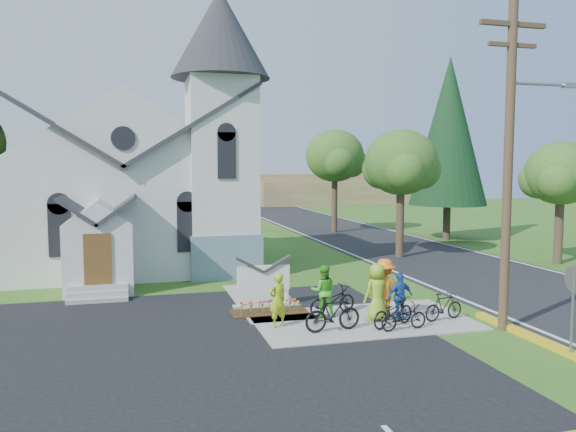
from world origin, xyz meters
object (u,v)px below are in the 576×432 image
object	(u,v)px
stop_sign	(574,292)
bike_4	(404,317)
cyclist_0	(278,300)
church_sign	(263,279)
bike_1	(333,314)
bike_3	(444,307)
cyclist_4	(377,292)
cyclist_3	(384,289)
cyclist_1	(323,291)
bike_2	(393,312)
utility_pole	(510,154)
cyclist_2	(400,296)
bike_0	(332,300)

from	to	relation	value
stop_sign	bike_4	xyz separation A→B (m)	(-3.17, 3.33, -1.32)
stop_sign	bike_4	distance (m)	4.79
cyclist_0	church_sign	bearing A→B (deg)	-115.03
bike_1	bike_3	distance (m)	3.89
cyclist_4	church_sign	bearing A→B (deg)	-55.54
stop_sign	cyclist_3	world-z (taller)	stop_sign
cyclist_1	bike_1	world-z (taller)	cyclist_1
bike_2	cyclist_4	world-z (taller)	cyclist_4
utility_pole	cyclist_3	distance (m)	5.72
cyclist_2	cyclist_3	distance (m)	0.56
cyclist_2	bike_2	size ratio (longest dim) A/B	0.90
utility_pole	bike_4	xyz separation A→B (m)	(-3.10, 0.63, -4.95)
cyclist_2	church_sign	bearing A→B (deg)	-46.97
cyclist_0	bike_1	xyz separation A→B (m)	(1.50, -0.90, -0.31)
bike_4	cyclist_2	bearing A→B (deg)	-25.74
stop_sign	cyclist_4	distance (m)	5.79
church_sign	cyclist_2	size ratio (longest dim) A/B	1.40
bike_3	bike_4	world-z (taller)	bike_3
utility_pole	bike_0	size ratio (longest dim) A/B	5.40
bike_2	utility_pole	bearing A→B (deg)	-132.09
bike_4	cyclist_3	bearing A→B (deg)	-4.19
stop_sign	bike_3	bearing A→B (deg)	109.67
cyclist_4	bike_4	xyz separation A→B (m)	(0.34, -1.20, -0.52)
bike_0	bike_2	xyz separation A→B (m)	(1.35, -1.82, -0.02)
cyclist_1	cyclist_2	size ratio (longest dim) A/B	1.10
utility_pole	cyclist_3	size ratio (longest dim) A/B	5.05
cyclist_0	cyclist_3	distance (m)	3.60
utility_pole	cyclist_0	bearing A→B (deg)	163.74
cyclist_0	bike_2	world-z (taller)	cyclist_0
cyclist_0	bike_0	size ratio (longest dim) A/B	0.92
bike_2	cyclist_4	bearing A→B (deg)	-9.28
bike_2	bike_3	size ratio (longest dim) A/B	1.17
church_sign	cyclist_2	bearing A→B (deg)	-38.51
bike_1	bike_0	bearing A→B (deg)	-24.35
cyclist_0	cyclist_1	world-z (taller)	cyclist_1
bike_2	bike_4	bearing A→B (deg)	174.18
cyclist_2	cyclist_4	distance (m)	0.76
bike_0	bike_2	distance (m)	2.27
stop_sign	utility_pole	bearing A→B (deg)	91.49
church_sign	stop_sign	world-z (taller)	stop_sign
cyclist_3	utility_pole	bearing A→B (deg)	158.72
bike_0	bike_4	world-z (taller)	bike_0
utility_pole	cyclist_4	size ratio (longest dim) A/B	5.37
cyclist_4	bike_4	size ratio (longest dim) A/B	1.20
cyclist_1	bike_4	bearing A→B (deg)	145.59
stop_sign	bike_2	size ratio (longest dim) A/B	1.41
cyclist_2	bike_1	bearing A→B (deg)	4.53
cyclist_1	bike_1	size ratio (longest dim) A/B	0.96
bike_3	bike_4	xyz separation A→B (m)	(-1.75, -0.65, -0.04)
stop_sign	cyclist_1	world-z (taller)	stop_sign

